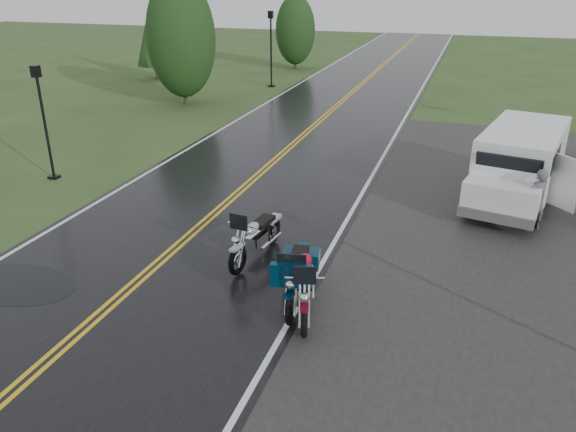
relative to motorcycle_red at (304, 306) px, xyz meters
The scene contains 12 objects.
ground 4.49m from the motorcycle_red, 162.12° to the left, with size 120.00×120.00×0.00m, color #2D471E.
road 12.14m from the motorcycle_red, 110.39° to the left, with size 8.00×100.00×0.04m, color black.
motorcycle_red is the anchor object (origin of this frame).
motorcycle_teal 0.48m from the motorcycle_red, 140.87° to the left, with size 0.92×2.52×1.49m, color #05253A, non-canonical shape.
motorcycle_silver 2.82m from the motorcycle_red, 139.59° to the left, with size 0.89×2.44×1.44m, color #9B9DA2, non-canonical shape.
van_white 7.83m from the motorcycle_red, 68.46° to the left, with size 2.17×5.78×2.27m, color white, non-canonical shape.
person_at_van 8.05m from the motorcycle_red, 55.79° to the left, with size 0.64×0.42×1.75m, color #56555B.
lamp_post_near_left 12.54m from the motorcycle_red, 150.34° to the left, with size 0.33×0.33×3.85m, color black, non-canonical shape.
lamp_post_far_left 26.38m from the motorcycle_red, 111.00° to the left, with size 0.39×0.39×4.51m, color black, non-canonical shape.
tree_left_mid 22.06m from the motorcycle_red, 123.49° to the left, with size 3.58×3.58×5.59m, color #1E3D19, non-canonical shape.
tree_left_far 33.53m from the motorcycle_red, 107.70° to the left, with size 2.86×2.86×4.40m, color #1E3D19, non-canonical shape.
pine_left_far 30.53m from the motorcycle_red, 125.36° to the left, with size 2.45×2.45×5.10m, color #1E3D19, non-canonical shape.
Camera 1 is at (6.74, -10.07, 6.50)m, focal length 35.00 mm.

